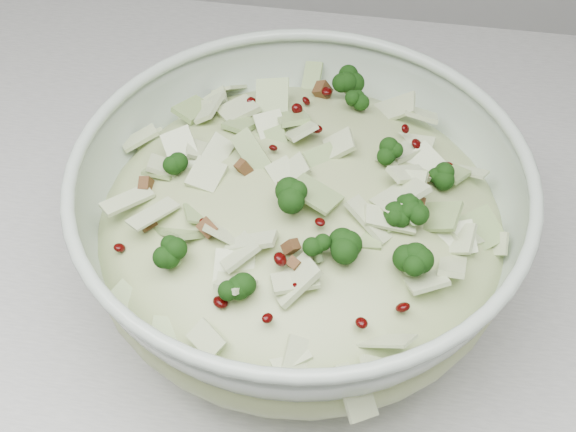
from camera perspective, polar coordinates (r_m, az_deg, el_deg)
name	(u,v)px	position (r m, az deg, el deg)	size (l,w,h in m)	color
mixing_bowl	(301,229)	(0.58, 0.90, -0.91)	(0.35, 0.35, 0.13)	#B8CAB8
salad	(301,210)	(0.57, 0.92, 0.46)	(0.35, 0.35, 0.13)	tan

